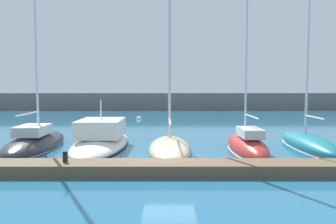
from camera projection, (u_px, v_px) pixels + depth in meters
ground_plane at (168, 162)px, 16.03m from camera, size 120.00×120.00×0.00m
dock_pier at (168, 168)px, 13.83m from camera, size 21.72×1.56×0.47m
breakwater_seawall at (167, 101)px, 52.50m from camera, size 108.00×2.28×2.54m
sailboat_charcoal_nearest at (34, 142)px, 19.65m from camera, size 2.75×7.75×16.37m
motorboat_ivory_second at (100, 140)px, 20.01m from camera, size 3.00×9.04×3.03m
sailboat_sand_third at (168, 146)px, 18.78m from camera, size 2.34×7.00×14.21m
sailboat_red_fourth at (245, 146)px, 18.43m from camera, size 1.75×6.30×11.77m
sailboat_teal_fifth at (307, 142)px, 19.45m from camera, size 1.84×7.27×14.46m
mooring_buoy_white at (137, 119)px, 37.09m from camera, size 0.60×0.60×0.60m
dock_bollard at (63, 157)px, 13.78m from camera, size 0.20×0.20×0.44m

